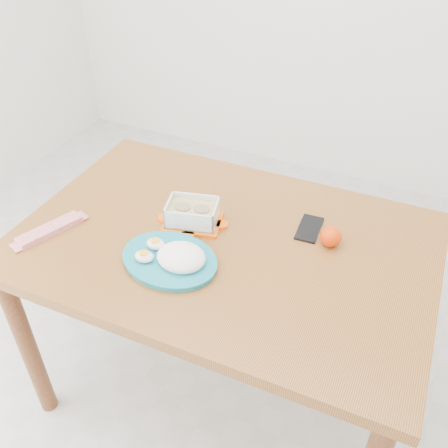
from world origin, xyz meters
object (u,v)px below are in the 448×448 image
at_px(orange_fruit, 331,236).
at_px(rice_plate, 173,257).
at_px(dining_table, 224,261).
at_px(smartphone, 309,228).
at_px(food_container, 192,214).

xyz_separation_m(orange_fruit, rice_plate, (-0.39, -0.28, -0.01)).
bearing_deg(rice_plate, dining_table, 68.27).
bearing_deg(orange_fruit, smartphone, 149.51).
height_order(orange_fruit, smartphone, orange_fruit).
bearing_deg(smartphone, food_container, -163.80).
distance_m(rice_plate, smartphone, 0.45).
relative_size(food_container, rice_plate, 0.65).
relative_size(rice_plate, smartphone, 2.40).
relative_size(orange_fruit, smartphone, 0.48).
bearing_deg(rice_plate, smartphone, 52.22).
bearing_deg(dining_table, food_container, 164.74).
xyz_separation_m(dining_table, rice_plate, (-0.09, -0.16, 0.12)).
xyz_separation_m(dining_table, smartphone, (0.22, 0.16, 0.10)).
distance_m(orange_fruit, rice_plate, 0.48).
bearing_deg(food_container, orange_fruit, -3.94).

